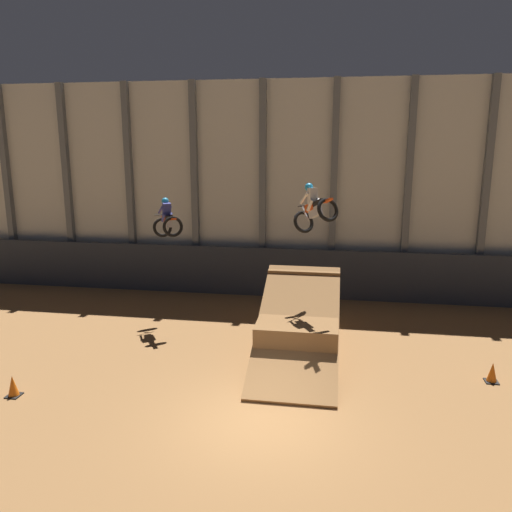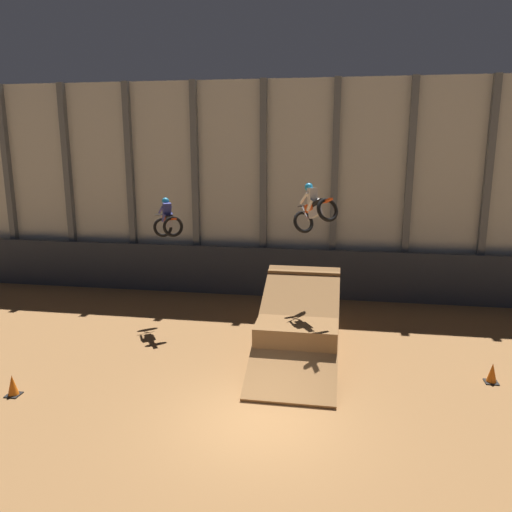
# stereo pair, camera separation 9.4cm
# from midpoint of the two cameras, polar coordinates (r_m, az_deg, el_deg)

# --- Properties ---
(ground_plane) EXTENTS (60.00, 60.00, 0.00)m
(ground_plane) POSITION_cam_midpoint_polar(r_m,az_deg,el_deg) (12.66, 0.16, -18.39)
(ground_plane) COLOR olive
(arena_back_wall) EXTENTS (32.00, 0.40, 9.21)m
(arena_back_wall) POSITION_cam_midpoint_polar(r_m,az_deg,el_deg) (21.78, 4.70, 7.51)
(arena_back_wall) COLOR beige
(arena_back_wall) RESTS_ON ground_plane
(lower_barrier) EXTENTS (31.36, 0.20, 2.14)m
(lower_barrier) POSITION_cam_midpoint_polar(r_m,az_deg,el_deg) (21.72, 4.40, -1.97)
(lower_barrier) COLOR #2D333D
(lower_barrier) RESTS_ON ground_plane
(dirt_ramp) EXTENTS (2.48, 5.55, 2.45)m
(dirt_ramp) POSITION_cam_midpoint_polar(r_m,az_deg,el_deg) (16.35, 4.88, -7.86)
(dirt_ramp) COLOR brown
(dirt_ramp) RESTS_ON ground_plane
(rider_bike_left_air) EXTENTS (1.52, 1.74, 1.56)m
(rider_bike_left_air) POSITION_cam_midpoint_polar(r_m,az_deg,el_deg) (18.42, -10.27, 3.99)
(rider_bike_left_air) COLOR black
(rider_bike_right_air) EXTENTS (1.59, 1.78, 1.66)m
(rider_bike_right_air) POSITION_cam_midpoint_polar(r_m,az_deg,el_deg) (15.52, 6.48, 5.38)
(rider_bike_right_air) COLOR black
(traffic_cone_near_ramp) EXTENTS (0.36, 0.36, 0.58)m
(traffic_cone_near_ramp) POSITION_cam_midpoint_polar(r_m,az_deg,el_deg) (15.78, 25.23, -11.97)
(traffic_cone_near_ramp) COLOR black
(traffic_cone_near_ramp) RESTS_ON ground_plane
(traffic_cone_arena_edge) EXTENTS (0.36, 0.36, 0.58)m
(traffic_cone_arena_edge) POSITION_cam_midpoint_polar(r_m,az_deg,el_deg) (15.08, -26.19, -13.22)
(traffic_cone_arena_edge) COLOR black
(traffic_cone_arena_edge) RESTS_ON ground_plane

